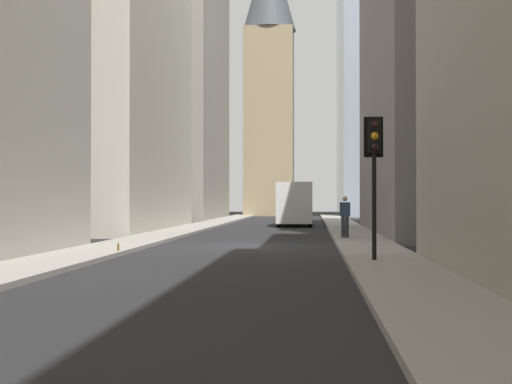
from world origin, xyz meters
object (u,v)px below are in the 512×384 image
at_px(sedan_navy, 298,214).
at_px(traffic_light_foreground, 374,154).
at_px(delivery_truck, 295,204).
at_px(discarded_bottle, 118,247).
at_px(pedestrian, 345,215).

xyz_separation_m(sedan_navy, traffic_light_foreground, (-32.19, -2.75, 2.31)).
bearing_deg(delivery_truck, sedan_navy, 0.00).
bearing_deg(sedan_navy, discarded_bottle, 170.54).
relative_size(delivery_truck, sedan_navy, 1.50).
bearing_deg(sedan_navy, delivery_truck, -180.00).
bearing_deg(discarded_bottle, sedan_navy, -9.46).
xyz_separation_m(delivery_truck, sedan_navy, (7.07, 0.00, -0.80)).
xyz_separation_m(delivery_truck, pedestrian, (-15.07, -2.49, -0.36)).
bearing_deg(pedestrian, delivery_truck, 9.38).
distance_m(delivery_truck, pedestrian, 15.28).
bearing_deg(traffic_light_foreground, pedestrian, 1.49).
relative_size(delivery_truck, pedestrian, 3.68).
xyz_separation_m(pedestrian, discarded_bottle, (-7.75, 7.47, -0.85)).
height_order(delivery_truck, sedan_navy, delivery_truck).
height_order(traffic_light_foreground, pedestrian, traffic_light_foreground).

